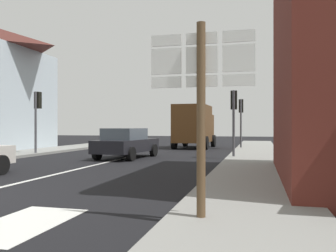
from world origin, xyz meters
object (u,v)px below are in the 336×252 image
Objects in this scene: traffic_light_near_left at (37,108)px; traffic_light_near_right at (234,108)px; route_sign_post at (201,98)px; delivery_truck at (194,125)px; traffic_light_far_right at (241,112)px; sedan_far at (126,143)px.

traffic_light_near_right is at bearing 2.27° from traffic_light_near_left.
traffic_light_near_left is 1.05× the size of traffic_light_near_right.
route_sign_post is 0.93× the size of traffic_light_near_left.
traffic_light_far_right is at bearing -10.46° from delivery_truck.
delivery_truck is at bearing 169.54° from traffic_light_far_right.
traffic_light_far_right is at bearing 90.81° from route_sign_post.
sedan_far is 1.32× the size of traffic_light_near_right.
traffic_light_far_right is (3.34, -0.62, 0.87)m from delivery_truck.
traffic_light_near_left is at bearing -130.56° from delivery_truck.
traffic_light_far_right reaches higher than sedan_far.
route_sign_post is at bearing -63.46° from sedan_far.
traffic_light_near_right reaches higher than sedan_far.
traffic_light_near_right reaches higher than delivery_truck.
sedan_far is 5.49m from traffic_light_near_right.
traffic_light_far_right reaches higher than delivery_truck.
traffic_light_near_left is 13.02m from traffic_light_far_right.
sedan_far is 1.36× the size of route_sign_post.
traffic_light_near_right is (-0.00, -7.31, -0.09)m from traffic_light_far_right.
delivery_truck is at bearing 100.39° from route_sign_post.
delivery_truck is at bearing 112.85° from traffic_light_near_right.
traffic_light_far_right is at bearing 36.40° from traffic_light_near_left.
traffic_light_far_right is at bearing 90.00° from traffic_light_near_right.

